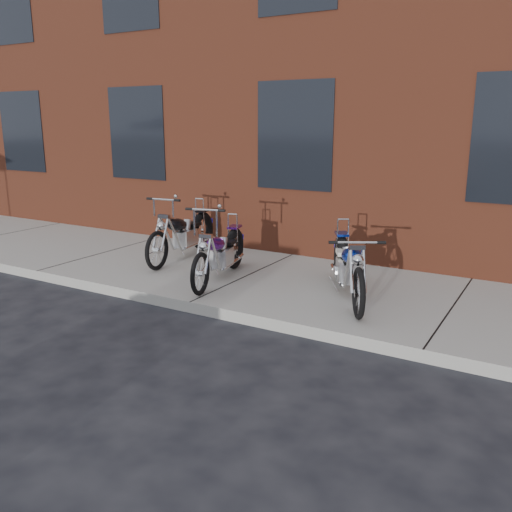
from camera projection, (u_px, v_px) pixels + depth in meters
The scene contains 6 objects.
ground at pixel (190, 313), 7.09m from camera, with size 120.00×120.00×0.00m, color black.
sidewalk at pixel (249, 279), 8.33m from camera, with size 22.00×3.00×0.15m, color #9E998E.
building_brick at pixel (389, 53), 12.82m from camera, with size 22.00×10.00×8.00m, color brown.
chopper_purple at pixel (220, 255), 7.98m from camera, with size 0.66×2.01×1.15m.
chopper_blue at pixel (349, 269), 7.18m from camera, with size 1.16×1.95×0.95m.
chopper_third at pixel (183, 236), 9.22m from camera, with size 0.56×2.18×1.11m.
Camera 1 is at (4.12, -5.35, 2.45)m, focal length 38.00 mm.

